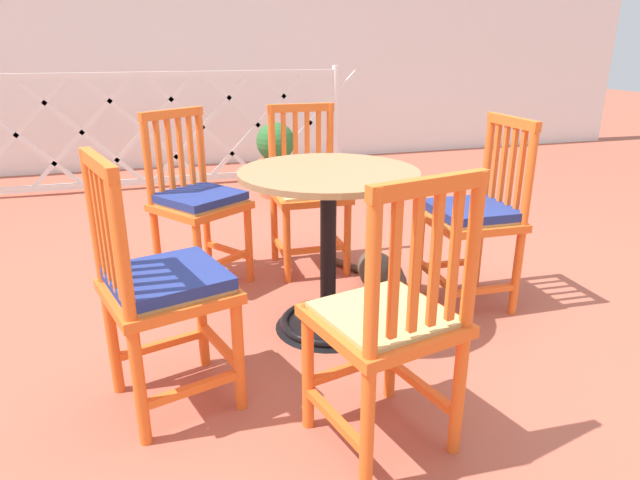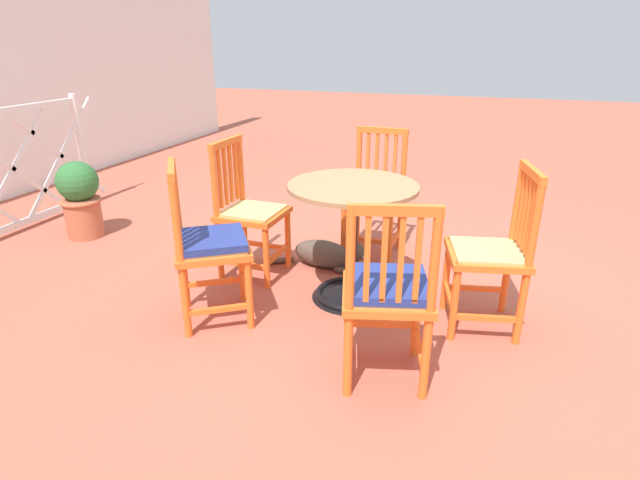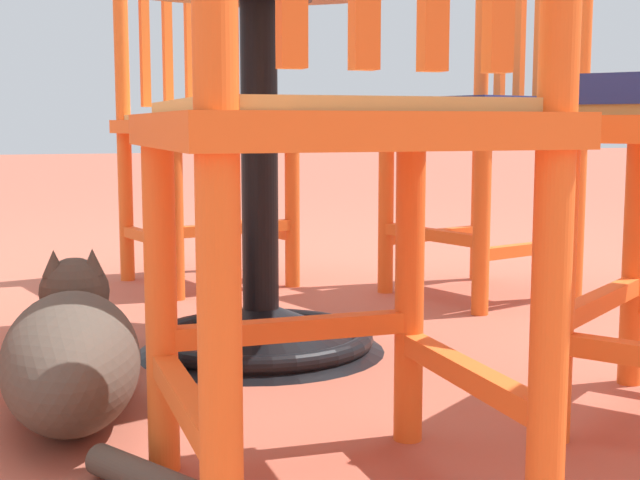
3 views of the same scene
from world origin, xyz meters
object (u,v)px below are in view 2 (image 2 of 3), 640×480
orange_chair_near_fence (208,246)px  orange_chair_by_planter (387,293)px  cafe_table (351,255)px  orange_chair_facing_out (249,213)px  orange_chair_tucked_in (492,254)px  tabby_cat (328,255)px  orange_chair_at_corner (375,195)px  terracotta_planter (80,197)px

orange_chair_near_fence → orange_chair_by_planter: (-0.22, -1.05, 0.00)m
cafe_table → orange_chair_by_planter: size_ratio=0.83×
cafe_table → orange_chair_facing_out: orange_chair_facing_out is taller
orange_chair_tucked_in → tabby_cat: size_ratio=1.23×
orange_chair_tucked_in → tabby_cat: orange_chair_tucked_in is taller
cafe_table → orange_chair_facing_out: (0.12, 0.74, 0.15)m
cafe_table → orange_chair_at_corner: size_ratio=0.83×
cafe_table → orange_chair_by_planter: orange_chair_by_planter is taller
cafe_table → orange_chair_near_fence: orange_chair_near_fence is taller
cafe_table → orange_chair_tucked_in: bearing=-95.0°
orange_chair_by_planter → orange_chair_tucked_in: same height
orange_chair_by_planter → tabby_cat: size_ratio=1.23×
orange_chair_by_planter → orange_chair_at_corner: bearing=15.4°
tabby_cat → cafe_table: bearing=-144.4°
orange_chair_tucked_in → tabby_cat: 1.20m
orange_chair_tucked_in → terracotta_planter: size_ratio=1.47×
orange_chair_by_planter → orange_chair_tucked_in: (0.64, -0.43, -0.01)m
orange_chair_facing_out → orange_chair_near_fence: 0.62m
orange_chair_at_corner → terracotta_planter: size_ratio=1.47×
orange_chair_near_fence → tabby_cat: (0.87, -0.41, -0.35)m
cafe_table → orange_chair_near_fence: bearing=125.9°
cafe_table → orange_chair_tucked_in: 0.82m
tabby_cat → terracotta_planter: bearing=92.0°
orange_chair_facing_out → orange_chair_by_planter: size_ratio=1.00×
cafe_table → terracotta_planter: bearing=82.6°
cafe_table → orange_chair_facing_out: 0.76m
orange_chair_facing_out → orange_chair_tucked_in: 1.55m
orange_chair_facing_out → orange_chair_near_fence: bearing=-174.7°
cafe_table → terracotta_planter: 2.35m
cafe_table → orange_chair_at_corner: (0.75, 0.04, 0.16)m
orange_chair_facing_out → terracotta_planter: orange_chair_facing_out is taller
orange_chair_tucked_in → terracotta_planter: bearing=83.2°
cafe_table → tabby_cat: bearing=35.6°
terracotta_planter → cafe_table: bearing=-97.4°
orange_chair_facing_out → terracotta_planter: size_ratio=1.47×
orange_chair_facing_out → orange_chair_at_corner: (0.62, -0.70, 0.01)m
orange_chair_at_corner → cafe_table: bearing=-177.1°
orange_chair_by_planter → orange_chair_near_fence: bearing=78.2°
orange_chair_near_fence → orange_chair_facing_out: bearing=5.3°
cafe_table → orange_chair_at_corner: 0.76m
tabby_cat → terracotta_planter: 2.07m
cafe_table → orange_chair_by_planter: 0.81m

